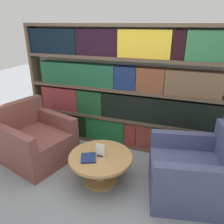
% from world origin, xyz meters
% --- Properties ---
extents(ground_plane, '(14.00, 14.00, 0.00)m').
position_xyz_m(ground_plane, '(0.00, 0.00, 0.00)').
color(ground_plane, gray).
extents(bookshelf, '(3.34, 0.30, 1.99)m').
position_xyz_m(bookshelf, '(-0.02, 1.24, 0.99)').
color(bookshelf, silver).
rests_on(bookshelf, ground_plane).
extents(armchair_left, '(1.15, 1.09, 0.86)m').
position_xyz_m(armchair_left, '(-1.13, 0.34, 0.30)').
color(armchair_left, brown).
rests_on(armchair_left, ground_plane).
extents(armchair_right, '(1.11, 1.05, 0.86)m').
position_xyz_m(armchair_right, '(1.18, 0.34, 0.30)').
color(armchair_right, '#42476B').
rests_on(armchair_right, ground_plane).
extents(coffee_table, '(0.83, 0.83, 0.39)m').
position_xyz_m(coffee_table, '(0.02, 0.19, 0.28)').
color(coffee_table, '#AD7F4C').
rests_on(coffee_table, ground_plane).
extents(table_sign, '(0.12, 0.06, 0.17)m').
position_xyz_m(table_sign, '(0.02, 0.19, 0.47)').
color(table_sign, black).
rests_on(table_sign, coffee_table).
extents(stray_book, '(0.26, 0.27, 0.03)m').
position_xyz_m(stray_book, '(-0.09, 0.07, 0.41)').
color(stray_book, navy).
rests_on(stray_book, coffee_table).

